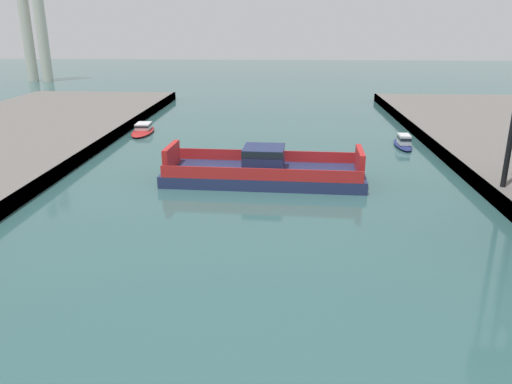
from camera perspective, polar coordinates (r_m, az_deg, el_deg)
chain_ferry at (r=47.68m, az=0.89°, el=2.45°), size 19.15×7.61×3.35m
moored_boat_near_left at (r=63.72m, az=16.39°, el=5.45°), size 1.96×6.43×1.60m
moored_boat_near_right at (r=70.96m, az=-12.70°, el=6.95°), size 3.02×7.85×1.29m
smokestack_distant_a at (r=144.00m, az=-25.00°, el=19.16°), size 2.81×2.81×37.09m
smokestack_distant_b at (r=141.70m, az=-23.48°, el=18.81°), size 2.86×2.86×34.27m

